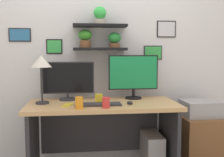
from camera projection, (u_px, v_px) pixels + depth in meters
name	position (u px, v px, depth m)	size (l,w,h in m)	color
back_wall_assembly	(99.00, 43.00, 3.19)	(4.40, 0.24, 2.70)	silver
desk	(102.00, 122.00, 2.89)	(1.50, 0.68, 0.75)	tan
monitor_left	(68.00, 80.00, 2.97)	(0.56, 0.18, 0.41)	#2D2D33
monitor_right	(133.00, 75.00, 3.05)	(0.54, 0.18, 0.47)	black
keyboard	(98.00, 104.00, 2.69)	(0.44, 0.14, 0.02)	#2D2D33
computer_mouse	(130.00, 103.00, 2.75)	(0.06, 0.09, 0.03)	black
desk_lamp	(41.00, 65.00, 2.74)	(0.20, 0.20, 0.48)	#2D2D33
cell_phone	(68.00, 105.00, 2.68)	(0.07, 0.14, 0.01)	yellow
coffee_mug	(99.00, 98.00, 2.81)	(0.08, 0.08, 0.09)	yellow
pen_cup	(106.00, 102.00, 2.57)	(0.07, 0.07, 0.10)	red
water_cup	(79.00, 103.00, 2.52)	(0.07, 0.07, 0.11)	orange
drawer_cabinet	(199.00, 141.00, 3.12)	(0.44, 0.50, 0.56)	brown
printer	(200.00, 108.00, 3.08)	(0.38, 0.34, 0.17)	#9E9EA3
computer_tower_right	(152.00, 152.00, 3.01)	(0.18, 0.40, 0.39)	#99999E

